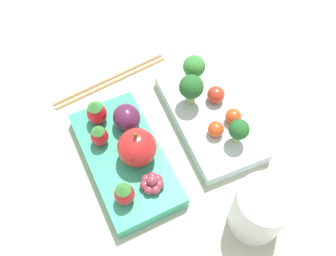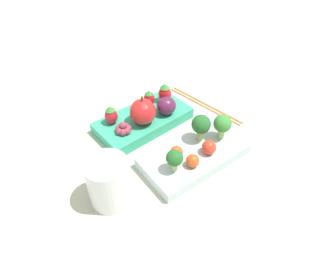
% 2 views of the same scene
% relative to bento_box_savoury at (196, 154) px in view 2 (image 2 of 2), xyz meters
% --- Properties ---
extents(ground_plane, '(4.00, 4.00, 0.00)m').
position_rel_bento_box_savoury_xyz_m(ground_plane, '(0.00, -0.07, -0.01)').
color(ground_plane, '#ADB7A3').
extents(bento_box_savoury, '(0.21, 0.12, 0.02)m').
position_rel_bento_box_savoury_xyz_m(bento_box_savoury, '(0.00, 0.00, 0.00)').
color(bento_box_savoury, silver).
rests_on(bento_box_savoury, ground_plane).
extents(bento_box_fruit, '(0.21, 0.11, 0.03)m').
position_rel_bento_box_savoury_xyz_m(bento_box_fruit, '(0.01, -0.15, 0.00)').
color(bento_box_fruit, '#33A87F').
rests_on(bento_box_fruit, ground_plane).
extents(broccoli_floret_0, '(0.04, 0.04, 0.05)m').
position_rel_bento_box_savoury_xyz_m(broccoli_floret_0, '(-0.06, 0.01, 0.05)').
color(broccoli_floret_0, '#93B770').
rests_on(broccoli_floret_0, bento_box_savoury).
extents(broccoli_floret_1, '(0.04, 0.04, 0.06)m').
position_rel_bento_box_savoury_xyz_m(broccoli_floret_1, '(-0.03, -0.02, 0.05)').
color(broccoli_floret_1, '#93B770').
rests_on(broccoli_floret_1, bento_box_savoury).
extents(broccoli_floret_2, '(0.03, 0.03, 0.05)m').
position_rel_bento_box_savoury_xyz_m(broccoli_floret_2, '(0.07, 0.01, 0.04)').
color(broccoli_floret_2, '#93B770').
rests_on(broccoli_floret_2, bento_box_savoury).
extents(cherry_tomato_0, '(0.02, 0.02, 0.02)m').
position_rel_bento_box_savoury_xyz_m(cherry_tomato_0, '(0.04, -0.01, 0.02)').
color(cherry_tomato_0, '#DB4C1E').
rests_on(cherry_tomato_0, bento_box_savoury).
extents(cherry_tomato_1, '(0.03, 0.03, 0.03)m').
position_rel_bento_box_savoury_xyz_m(cherry_tomato_1, '(-0.01, 0.02, 0.03)').
color(cherry_tomato_1, red).
rests_on(cherry_tomato_1, bento_box_savoury).
extents(cherry_tomato_2, '(0.02, 0.02, 0.02)m').
position_rel_bento_box_savoury_xyz_m(cherry_tomato_2, '(0.03, 0.02, 0.02)').
color(cherry_tomato_2, '#DB4C1E').
rests_on(cherry_tomato_2, bento_box_savoury).
extents(apple, '(0.06, 0.06, 0.07)m').
position_rel_bento_box_savoury_xyz_m(apple, '(0.02, -0.13, 0.04)').
color(apple, red).
rests_on(apple, bento_box_fruit).
extents(strawberry_0, '(0.03, 0.03, 0.04)m').
position_rel_bento_box_savoury_xyz_m(strawberry_0, '(0.08, -0.18, 0.03)').
color(strawberry_0, red).
rests_on(strawberry_0, bento_box_fruit).
extents(strawberry_1, '(0.03, 0.03, 0.05)m').
position_rel_bento_box_savoury_xyz_m(strawberry_1, '(-0.06, -0.16, 0.04)').
color(strawberry_1, red).
rests_on(strawberry_1, bento_box_fruit).
extents(strawberry_2, '(0.03, 0.03, 0.04)m').
position_rel_bento_box_savoury_xyz_m(strawberry_2, '(-0.02, -0.17, 0.03)').
color(strawberry_2, red).
rests_on(strawberry_2, bento_box_fruit).
extents(plum, '(0.04, 0.04, 0.04)m').
position_rel_bento_box_savoury_xyz_m(plum, '(-0.03, -0.12, 0.03)').
color(plum, '#511E42').
rests_on(plum, bento_box_fruit).
extents(grape_cluster, '(0.03, 0.03, 0.02)m').
position_rel_bento_box_savoury_xyz_m(grape_cluster, '(0.07, -0.13, 0.02)').
color(grape_cluster, '#93384C').
rests_on(grape_cluster, bento_box_fruit).
extents(drinking_cup, '(0.07, 0.07, 0.09)m').
position_rel_bento_box_savoury_xyz_m(drinking_cup, '(0.18, -0.03, 0.03)').
color(drinking_cup, silver).
rests_on(drinking_cup, ground_plane).
extents(chopsticks_pair, '(0.03, 0.21, 0.01)m').
position_rel_bento_box_savoury_xyz_m(chopsticks_pair, '(-0.14, -0.11, -0.01)').
color(chopsticks_pair, '#A37547').
rests_on(chopsticks_pair, ground_plane).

